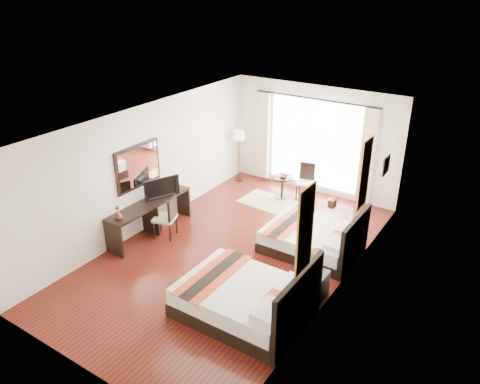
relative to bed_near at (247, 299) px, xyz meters
The scene contains 29 objects.
floor 1.93m from the bed_near, 131.20° to the left, with size 4.50×7.50×0.01m, color #361209.
ceiling 3.13m from the bed_near, 131.20° to the left, with size 4.50×7.50×0.02m, color white.
wall_headboard 2.06m from the bed_near, 55.30° to the left, with size 0.01×7.50×2.80m, color silver.
wall_desk 3.93m from the bed_near, 157.74° to the left, with size 0.01×7.50×2.80m, color silver.
wall_window 5.44m from the bed_near, 103.61° to the left, with size 4.50×0.01×2.80m, color silver.
wall_entry 2.85m from the bed_near, 118.45° to the right, with size 4.50×0.01×2.80m, color silver.
window_glass 5.40m from the bed_near, 103.65° to the left, with size 2.40×0.02×2.20m, color white.
sheer_curtain 5.35m from the bed_near, 103.80° to the left, with size 2.30×0.02×2.10m, color white.
drape_left 5.82m from the bed_near, 118.11° to the left, with size 0.35×0.14×2.35m, color beige.
drape_right 5.16m from the bed_near, 87.78° to the left, with size 0.35×0.14×2.35m, color beige.
art_panel_near 1.91m from the bed_near, ahead, with size 0.03×0.50×1.35m, color maroon.
art_panel_far 3.10m from the bed_near, 68.18° to the left, with size 0.03×0.50×1.35m, color maroon.
wall_sconce 2.15m from the bed_near, 48.80° to the left, with size 0.10×0.14×0.14m, color #422417.
mirror_frame 3.87m from the bed_near, 161.58° to the left, with size 0.04×1.25×0.95m, color black.
mirror_glass 3.84m from the bed_near, 161.46° to the left, with size 0.01×1.12×0.82m, color white.
bed_near is the anchor object (origin of this frame).
bed_far 2.44m from the bed_near, 87.55° to the left, with size 1.89×1.47×1.06m.
nightstand 1.30m from the bed_near, 55.45° to the left, with size 0.40×0.50×0.48m, color black.
table_lamp 1.44m from the bed_near, 59.13° to the left, with size 0.24×0.24×0.37m.
vase 1.20m from the bed_near, 52.63° to the left, with size 0.11×0.11×0.12m, color black.
console_desk 3.44m from the bed_near, 160.37° to the left, with size 0.50×2.20×0.76m, color black.
television 3.63m from the bed_near, 154.82° to the left, with size 0.83×0.11×0.48m, color black.
bronze_figurine 3.30m from the bed_near, behind, with size 0.17×0.17×0.25m, color #422417, non-canonical shape.
desk_chair 3.11m from the bed_near, 156.80° to the left, with size 0.56×0.56×0.96m.
floor_lamp 5.74m from the bed_near, 124.62° to the left, with size 0.29×0.29×1.45m.
side_table 4.62m from the bed_near, 111.19° to the left, with size 0.52×0.52×0.59m, color black.
fruit_bowl 4.61m from the bed_near, 110.87° to the left, with size 0.20×0.20×0.05m, color #48321A.
window_chair 4.81m from the bed_near, 104.35° to the left, with size 0.50×0.50×0.90m.
jute_rug 4.33m from the bed_near, 115.21° to the left, with size 1.36×0.93×0.01m, color tan.
Camera 1 is at (4.62, -6.77, 5.26)m, focal length 35.00 mm.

